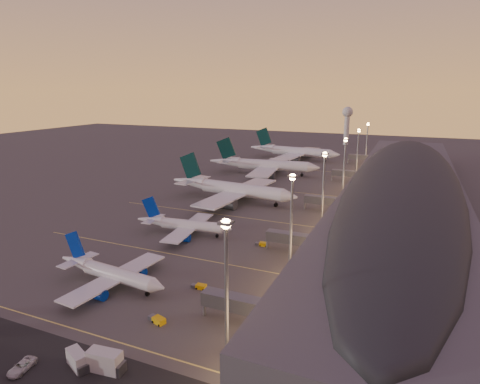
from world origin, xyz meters
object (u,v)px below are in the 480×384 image
(catering_truck_b, at_px, (106,362))
(service_van_c, at_px, (22,367))
(airliner_wide_near, at_px, (231,189))
(baggage_tug_a, at_px, (157,320))
(airliner_narrow_south, at_px, (110,273))
(baggage_tug_b, at_px, (199,286))
(airliner_wide_mid, at_px, (263,165))
(catering_truck_a, at_px, (78,361))
(airliner_wide_far, at_px, (293,151))
(airliner_narrow_north, at_px, (184,225))
(radar_tower, at_px, (347,119))
(baggage_tug_c, at_px, (262,244))

(catering_truck_b, height_order, service_van_c, catering_truck_b)
(airliner_wide_near, relative_size, baggage_tug_a, 13.94)
(baggage_tug_a, bearing_deg, airliner_wide_near, 122.16)
(airliner_narrow_south, height_order, baggage_tug_b, airliner_narrow_south)
(baggage_tug_a, bearing_deg, airliner_wide_mid, 118.76)
(airliner_narrow_south, bearing_deg, baggage_tug_a, -19.56)
(baggage_tug_a, bearing_deg, catering_truck_a, -87.66)
(airliner_wide_far, bearing_deg, service_van_c, -79.61)
(airliner_narrow_north, xyz_separation_m, airliner_wide_far, (-7.46, 157.46, 2.24))
(radar_tower, xyz_separation_m, baggage_tug_b, (9.32, -280.15, -21.36))
(catering_truck_a, bearing_deg, baggage_tug_b, 104.64)
(baggage_tug_b, relative_size, service_van_c, 0.72)
(baggage_tug_a, relative_size, baggage_tug_b, 1.16)
(airliner_narrow_north, height_order, airliner_wide_mid, airliner_wide_mid)
(airliner_narrow_north, distance_m, service_van_c, 69.70)
(service_van_c, bearing_deg, airliner_wide_mid, 87.43)
(catering_truck_b, bearing_deg, baggage_tug_a, 85.88)
(catering_truck_a, xyz_separation_m, catering_truck_b, (5.08, 1.36, 0.32))
(airliner_wide_mid, relative_size, catering_truck_b, 9.43)
(airliner_narrow_north, xyz_separation_m, service_van_c, (9.40, -69.02, -2.40))
(baggage_tug_b, bearing_deg, airliner_wide_mid, 101.88)
(baggage_tug_a, xyz_separation_m, baggage_tug_c, (5.44, 47.85, -0.04))
(airliner_narrow_south, height_order, baggage_tug_c, airliner_narrow_south)
(airliner_wide_near, relative_size, catering_truck_b, 9.05)
(catering_truck_b, bearing_deg, catering_truck_a, -171.37)
(airliner_wide_far, distance_m, catering_truck_a, 223.58)
(baggage_tug_a, xyz_separation_m, baggage_tug_b, (0.95, 16.19, -0.05))
(radar_tower, height_order, catering_truck_a, radar_tower)
(baggage_tug_c, bearing_deg, airliner_wide_mid, 104.65)
(radar_tower, relative_size, baggage_tug_a, 7.41)
(airliner_narrow_south, distance_m, airliner_wide_mid, 140.62)
(radar_tower, relative_size, catering_truck_b, 4.81)
(radar_tower, distance_m, catering_truck_a, 314.17)
(airliner_wide_mid, xyz_separation_m, baggage_tug_b, (32.29, -133.28, -4.73))
(radar_tower, bearing_deg, baggage_tug_c, -86.82)
(airliner_wide_far, xyz_separation_m, baggage_tug_b, (30.62, -188.80, -4.86))
(airliner_narrow_north, relative_size, airliner_wide_far, 0.52)
(airliner_wide_mid, bearing_deg, baggage_tug_c, -76.25)
(airliner_wide_mid, height_order, airliner_wide_far, airliner_wide_far)
(baggage_tug_a, distance_m, service_van_c, 25.02)
(baggage_tug_a, bearing_deg, airliner_narrow_south, 172.04)
(airliner_wide_near, xyz_separation_m, radar_tower, (16.69, 204.36, 16.84))
(airliner_narrow_south, bearing_deg, airliner_wide_near, 98.77)
(airliner_narrow_north, xyz_separation_m, catering_truck_a, (17.75, -64.65, -1.74))
(radar_tower, xyz_separation_m, baggage_tug_c, (13.81, -248.50, -21.35))
(service_van_c, bearing_deg, radar_tower, 80.44)
(airliner_wide_mid, distance_m, catering_truck_b, 168.34)
(airliner_narrow_south, distance_m, baggage_tug_a, 22.30)
(airliner_narrow_north, relative_size, catering_truck_a, 6.01)
(baggage_tug_c, bearing_deg, service_van_c, -109.99)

